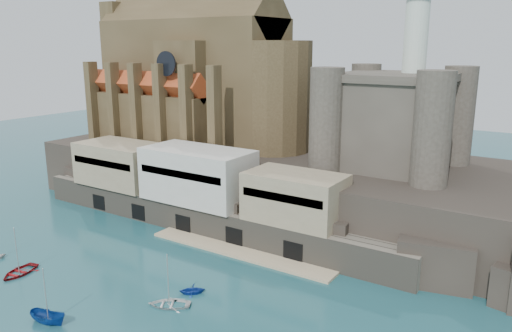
{
  "coord_description": "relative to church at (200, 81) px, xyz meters",
  "views": [
    {
      "loc": [
        40.72,
        -36.86,
        29.4
      ],
      "look_at": [
        -4.27,
        32.0,
        9.23
      ],
      "focal_mm": 35.0,
      "sensor_mm": 36.0,
      "label": 1
    }
  ],
  "objects": [
    {
      "name": "castle_keep",
      "position": [
        40.21,
        -0.78,
        -3.81
      ],
      "size": [
        21.2,
        21.2,
        29.3
      ],
      "color": "#423D34",
      "rests_on": "promontory"
    },
    {
      "name": "quay",
      "position": [
        13.94,
        -18.78,
        -16.06
      ],
      "size": [
        70.0,
        12.0,
        13.05
      ],
      "color": "#6A6355",
      "rests_on": "ground"
    },
    {
      "name": "promontory",
      "position": [
        23.94,
        -2.48,
        -17.2
      ],
      "size": [
        100.0,
        36.0,
        10.0
      ],
      "color": "black",
      "rests_on": "ground"
    },
    {
      "name": "boat_7",
      "position": [
        28.3,
        -36.9,
        -22.13
      ],
      "size": [
        2.98,
        3.09,
        3.09
      ],
      "primitive_type": "imported",
      "rotation": [
        0.0,
        0.0,
        5.42
      ],
      "color": "#1438A0",
      "rests_on": "ground"
    },
    {
      "name": "boat_0",
      "position": [
        5.74,
        -45.25,
        -22.13
      ],
      "size": [
        3.98,
        1.92,
        5.36
      ],
      "primitive_type": "imported",
      "rotation": [
        0.0,
        0.0,
        0.22
      ],
      "color": "maroon",
      "rests_on": "ground"
    },
    {
      "name": "church",
      "position": [
        0.0,
        0.0,
        0.0
      ],
      "size": [
        47.0,
        25.93,
        30.51
      ],
      "color": "#453620",
      "rests_on": "promontory"
    },
    {
      "name": "boat_6",
      "position": [
        27.95,
        -40.58,
        -22.13
      ],
      "size": [
        2.66,
        3.57,
        4.95
      ],
      "primitive_type": "imported",
      "rotation": [
        0.0,
        0.0,
        5.24
      ],
      "color": "silver",
      "rests_on": "ground"
    },
    {
      "name": "boat_2",
      "position": [
        19.52,
        -50.48,
        -22.13
      ],
      "size": [
        2.08,
        2.04,
        4.59
      ],
      "primitive_type": "imported",
      "rotation": [
        0.0,
        0.0,
        1.77
      ],
      "color": "navy",
      "rests_on": "ground"
    },
    {
      "name": "ground",
      "position": [
        24.13,
        -41.85,
        -22.13
      ],
      "size": [
        300.0,
        300.0,
        0.0
      ],
      "primitive_type": "plane",
      "color": "#184952",
      "rests_on": "ground"
    }
  ]
}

